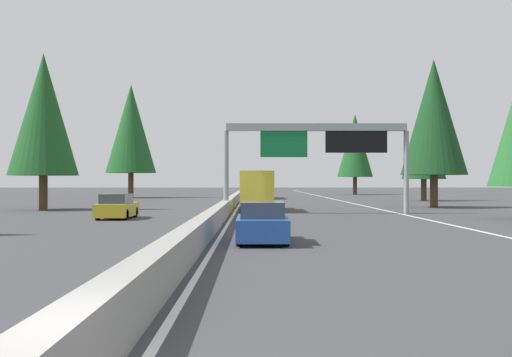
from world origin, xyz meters
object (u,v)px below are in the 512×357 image
Objects in this scene: conifer_left_near at (43,115)px; conifer_left_mid at (131,129)px; bus_mid_center at (256,185)px; sedan_near_center at (262,223)px; conifer_right_mid at (434,117)px; sign_gantry_overhead at (319,142)px; conifer_right_distant at (355,146)px; box_truck_mid_right at (257,189)px; sedan_distant_b at (255,189)px; oncoming_near at (117,207)px; conifer_right_far at (424,141)px.

conifer_left_mid is at bearing 0.55° from conifer_left_near.
conifer_left_near is at bearing 153.00° from bus_mid_center.
conifer_right_mid is at bearing -26.76° from sedan_near_center.
sign_gantry_overhead is 62.41m from conifer_right_distant.
sedan_near_center is 0.52× the size of box_truck_mid_right.
sign_gantry_overhead is 7.01m from box_truck_mid_right.
conifer_right_distant is at bearing -16.54° from box_truck_mid_right.
sign_gantry_overhead reaches higher than box_truck_mid_right.
sign_gantry_overhead is 2.88× the size of sedan_distant_b.
oncoming_near is at bearing 159.36° from conifer_right_distant.
sign_gantry_overhead is 0.83× the size of conifer_left_mid.
sign_gantry_overhead is 1.01× the size of conifer_right_mid.
conifer_right_distant is at bearing -36.10° from bus_mid_center.
bus_mid_center is 44.47m from oncoming_near.
conifer_left_near is at bearing 97.50° from conifer_right_mid.
conifer_left_mid is (41.34, 21.05, 4.44)m from sign_gantry_overhead.
sedan_near_center is at bearing 168.31° from conifer_right_distant.
bus_mid_center is 2.61× the size of oncoming_near.
conifer_left_near is (-4.14, 31.44, -0.25)m from conifer_right_mid.
conifer_left_near reaches higher than bus_mid_center.
conifer_right_mid reaches higher than bus_mid_center.
sedan_near_center is 0.36× the size of conifer_left_near.
sign_gantry_overhead reaches higher than sedan_near_center.
sign_gantry_overhead is 31.62m from conifer_right_far.
conifer_right_distant is (61.04, -12.56, 3.33)m from sign_gantry_overhead.
conifer_left_mid is (31.57, 31.78, 1.72)m from conifer_right_mid.
conifer_left_near reaches higher than conifer_right_far.
conifer_right_mid is 18.54m from conifer_right_far.
conifer_right_mid is at bearing 177.95° from conifer_right_distant.
conifer_left_mid is at bearing -169.71° from oncoming_near.
box_truck_mid_right reaches higher than sedan_distant_b.
box_truck_mid_right is at bearing 179.89° from sedan_distant_b.
bus_mid_center reaches higher than sedan_distant_b.
conifer_right_far is (47.59, -19.04, 6.17)m from sedan_near_center.
conifer_right_mid is (-77.86, -14.80, 6.94)m from sedan_distant_b.
oncoming_near is 0.33× the size of conifer_right_distant.
conifer_right_mid is (9.78, -10.73, 2.72)m from sign_gantry_overhead.
oncoming_near is at bearing 113.96° from sign_gantry_overhead.
bus_mid_center is 29.13m from conifer_right_distant.
conifer_left_mid reaches higher than bus_mid_center.
sedan_distant_b is at bearing 174.81° from oncoming_near.
conifer_left_mid reaches higher than conifer_right_far.
conifer_right_distant is at bearing -30.98° from conifer_left_near.
sedan_near_center is at bearing 168.11° from sign_gantry_overhead.
conifer_left_mid is at bearing 26.98° from sign_gantry_overhead.
conifer_left_near is at bearing -179.45° from conifer_left_mid.
sign_gantry_overhead is at bearing -153.02° from conifer_left_mid.
sedan_near_center is 16.47m from oncoming_near.
sign_gantry_overhead is 2.88× the size of oncoming_near.
oncoming_near is at bearing 140.62° from conifer_right_far.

